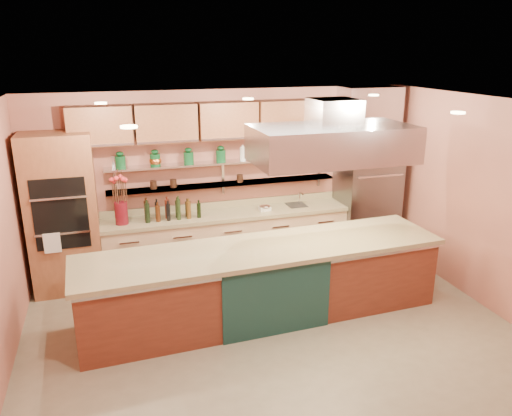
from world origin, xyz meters
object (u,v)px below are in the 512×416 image
object	(u,v)px
refrigerator	(367,194)
kitchen_scale	(265,207)
island	(263,282)
flower_vase	(121,213)
green_canister	(189,158)
copper_kettle	(156,161)

from	to	relation	value
refrigerator	kitchen_scale	xyz separation A→B (m)	(-1.80, 0.01, -0.07)
island	flower_vase	xyz separation A→B (m)	(-1.67, 1.56, 0.61)
island	kitchen_scale	world-z (taller)	kitchen_scale
flower_vase	kitchen_scale	size ratio (longest dim) A/B	1.90
island	refrigerator	bearing A→B (deg)	31.34
flower_vase	kitchen_scale	bearing A→B (deg)	0.00
flower_vase	kitchen_scale	distance (m)	2.20
refrigerator	kitchen_scale	size ratio (longest dim) A/B	11.98
refrigerator	kitchen_scale	bearing A→B (deg)	179.68
flower_vase	green_canister	size ratio (longest dim) A/B	2.10
copper_kettle	kitchen_scale	bearing A→B (deg)	-7.63
refrigerator	kitchen_scale	world-z (taller)	refrigerator
refrigerator	island	world-z (taller)	refrigerator
kitchen_scale	green_canister	size ratio (longest dim) A/B	1.11
island	kitchen_scale	xyz separation A→B (m)	(0.53, 1.56, 0.50)
refrigerator	green_canister	bearing A→B (deg)	175.54
flower_vase	copper_kettle	world-z (taller)	copper_kettle
copper_kettle	flower_vase	bearing A→B (deg)	-158.50
flower_vase	green_canister	distance (m)	1.29
island	flower_vase	distance (m)	2.36
island	kitchen_scale	distance (m)	1.72
kitchen_scale	copper_kettle	size ratio (longest dim) A/B	1.00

